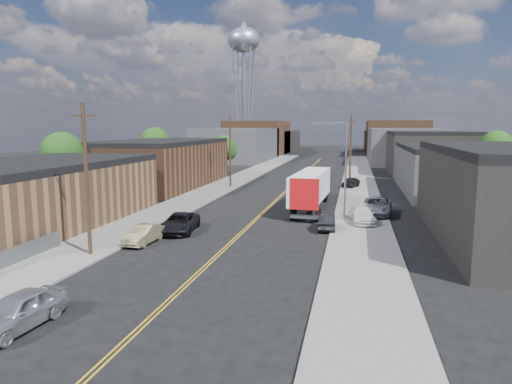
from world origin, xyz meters
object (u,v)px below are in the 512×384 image
at_px(car_left_b, 144,234).
at_px(car_left_c, 180,223).
at_px(car_right_lot_c, 351,182).
at_px(water_tower, 244,45).
at_px(car_ahead_truck, 319,177).
at_px(car_right_oncoming, 326,222).
at_px(car_right_lot_a, 377,206).
at_px(semi_truck, 312,187).
at_px(car_right_lot_b, 362,215).
at_px(car_left_a, 18,311).

xyz_separation_m(car_left_b, car_left_c, (1.18, 4.02, 0.08)).
relative_size(car_left_b, car_right_lot_c, 1.03).
xyz_separation_m(water_tower, car_ahead_truck, (25.51, -56.21, -29.88)).
bearing_deg(car_left_b, car_left_c, 76.85).
bearing_deg(car_right_lot_c, car_right_oncoming, -74.14).
relative_size(water_tower, car_right_lot_a, 6.26).
distance_m(semi_truck, car_right_lot_b, 8.63).
distance_m(water_tower, car_ahead_truck, 68.58).
relative_size(car_left_c, car_right_oncoming, 1.38).
height_order(semi_truck, car_left_c, semi_truck).
height_order(car_left_c, car_right_lot_a, car_right_lot_a).
height_order(semi_truck, car_right_lot_b, semi_truck).
relative_size(water_tower, car_left_b, 9.03).
bearing_deg(car_right_lot_a, car_ahead_truck, 112.06).
relative_size(car_right_oncoming, car_right_lot_a, 0.66).
bearing_deg(car_right_lot_b, semi_truck, 117.89).
relative_size(car_right_oncoming, car_right_lot_c, 0.99).
bearing_deg(car_right_lot_b, car_left_a, -128.91).
bearing_deg(semi_truck, car_right_lot_b, -50.55).
bearing_deg(car_left_c, car_right_oncoming, 8.29).
xyz_separation_m(semi_truck, car_right_lot_a, (6.45, -2.87, -1.29)).
xyz_separation_m(car_left_b, car_right_lot_c, (14.53, 34.08, 0.15)).
relative_size(car_left_a, car_right_lot_c, 1.17).
distance_m(semi_truck, car_right_lot_c, 17.46).
xyz_separation_m(car_left_a, car_ahead_truck, (8.51, 54.33, -0.02)).
relative_size(car_left_a, car_left_b, 1.13).
xyz_separation_m(car_right_lot_c, car_ahead_truck, (-4.84, 5.95, -0.06)).
relative_size(semi_truck, car_left_c, 2.82).
height_order(car_right_lot_a, car_ahead_truck, car_right_lot_a).
xyz_separation_m(car_left_c, car_right_lot_b, (14.52, 6.22, 0.08)).
xyz_separation_m(car_left_b, car_ahead_truck, (9.69, 40.03, 0.10)).
bearing_deg(semi_truck, car_right_oncoming, -74.58).
relative_size(water_tower, car_right_oncoming, 9.43).
height_order(water_tower, car_right_lot_b, water_tower).
xyz_separation_m(car_right_oncoming, car_right_lot_c, (1.75, 26.72, 0.18)).
relative_size(semi_truck, car_right_lot_b, 3.26).
height_order(water_tower, semi_truck, water_tower).
height_order(semi_truck, car_ahead_truck, semi_truck).
distance_m(car_left_a, car_right_lot_b, 28.52).
bearing_deg(car_right_oncoming, car_left_c, 11.12).
bearing_deg(car_left_c, car_ahead_truck, 68.92).
distance_m(water_tower, car_left_c, 98.42).
xyz_separation_m(car_left_c, car_right_oncoming, (11.60, 3.34, -0.11)).
bearing_deg(car_right_lot_b, car_right_lot_c, 84.53).
height_order(car_right_lot_a, car_right_lot_b, car_right_lot_a).
xyz_separation_m(car_right_oncoming, car_ahead_truck, (-3.09, 32.67, 0.12)).
bearing_deg(car_ahead_truck, car_right_oncoming, -79.15).
relative_size(semi_truck, car_left_a, 3.31).
bearing_deg(semi_truck, car_left_c, -122.71).
bearing_deg(car_right_oncoming, car_ahead_truck, -89.55).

